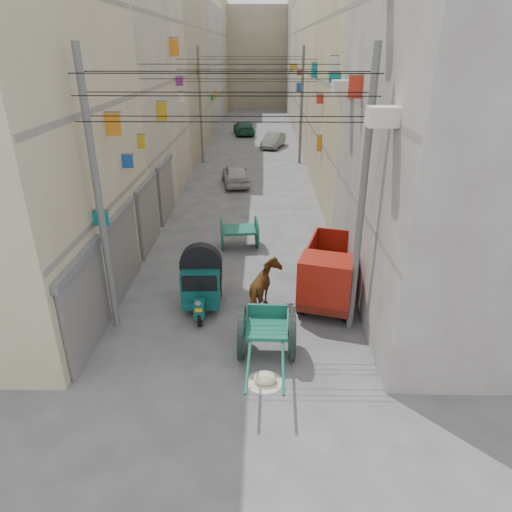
{
  "coord_description": "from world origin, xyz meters",
  "views": [
    {
      "loc": [
        0.91,
        -5.93,
        7.85
      ],
      "look_at": [
        0.71,
        6.5,
        2.16
      ],
      "focal_mm": 32.0,
      "sensor_mm": 36.0,
      "label": 1
    }
  ],
  "objects_px": {
    "feed_sack": "(265,378)",
    "tonga_cart": "(267,333)",
    "second_cart": "(239,231)",
    "horse": "(265,288)",
    "distant_car_green": "(244,128)",
    "mini_truck": "(329,278)",
    "auto_rickshaw": "(202,279)",
    "distant_car_grey": "(273,140)",
    "distant_car_white": "(236,174)"
  },
  "relations": [
    {
      "from": "auto_rickshaw",
      "to": "horse",
      "type": "xyz_separation_m",
      "value": [
        2.06,
        -0.22,
        -0.21
      ]
    },
    {
      "from": "feed_sack",
      "to": "auto_rickshaw",
      "type": "bearing_deg",
      "value": 118.16
    },
    {
      "from": "auto_rickshaw",
      "to": "feed_sack",
      "type": "relative_size",
      "value": 4.13
    },
    {
      "from": "horse",
      "to": "distant_car_grey",
      "type": "distance_m",
      "value": 26.8
    },
    {
      "from": "horse",
      "to": "distant_car_grey",
      "type": "bearing_deg",
      "value": -79.79
    },
    {
      "from": "feed_sack",
      "to": "horse",
      "type": "xyz_separation_m",
      "value": [
        0.0,
        3.62,
        0.64
      ]
    },
    {
      "from": "second_cart",
      "to": "distant_car_green",
      "type": "xyz_separation_m",
      "value": [
        -0.96,
        28.21,
        -0.08
      ]
    },
    {
      "from": "horse",
      "to": "distant_car_white",
      "type": "height_order",
      "value": "horse"
    },
    {
      "from": "second_cart",
      "to": "distant_car_white",
      "type": "bearing_deg",
      "value": 86.84
    },
    {
      "from": "auto_rickshaw",
      "to": "horse",
      "type": "distance_m",
      "value": 2.08
    },
    {
      "from": "tonga_cart",
      "to": "mini_truck",
      "type": "bearing_deg",
      "value": 55.73
    },
    {
      "from": "feed_sack",
      "to": "distant_car_grey",
      "type": "relative_size",
      "value": 0.16
    },
    {
      "from": "second_cart",
      "to": "distant_car_green",
      "type": "relative_size",
      "value": 0.38
    },
    {
      "from": "horse",
      "to": "distant_car_green",
      "type": "distance_m",
      "value": 33.39
    },
    {
      "from": "feed_sack",
      "to": "distant_car_green",
      "type": "bearing_deg",
      "value": 93.14
    },
    {
      "from": "horse",
      "to": "tonga_cart",
      "type": "bearing_deg",
      "value": 103.02
    },
    {
      "from": "feed_sack",
      "to": "mini_truck",
      "type": "bearing_deg",
      "value": 62.01
    },
    {
      "from": "distant_car_green",
      "to": "tonga_cart",
      "type": "bearing_deg",
      "value": 85.34
    },
    {
      "from": "distant_car_grey",
      "to": "distant_car_white",
      "type": "bearing_deg",
      "value": -85.65
    },
    {
      "from": "tonga_cart",
      "to": "feed_sack",
      "type": "height_order",
      "value": "tonga_cart"
    },
    {
      "from": "feed_sack",
      "to": "horse",
      "type": "bearing_deg",
      "value": 89.98
    },
    {
      "from": "auto_rickshaw",
      "to": "feed_sack",
      "type": "distance_m",
      "value": 4.44
    },
    {
      "from": "distant_car_green",
      "to": "feed_sack",
      "type": "bearing_deg",
      "value": 85.16
    },
    {
      "from": "mini_truck",
      "to": "feed_sack",
      "type": "xyz_separation_m",
      "value": [
        -2.1,
        -3.95,
        -0.85
      ]
    },
    {
      "from": "mini_truck",
      "to": "second_cart",
      "type": "relative_size",
      "value": 2.33
    },
    {
      "from": "auto_rickshaw",
      "to": "second_cart",
      "type": "relative_size",
      "value": 1.4
    },
    {
      "from": "tonga_cart",
      "to": "horse",
      "type": "distance_m",
      "value": 2.51
    },
    {
      "from": "second_cart",
      "to": "distant_car_green",
      "type": "distance_m",
      "value": 28.23
    },
    {
      "from": "mini_truck",
      "to": "distant_car_grey",
      "type": "distance_m",
      "value": 26.5
    },
    {
      "from": "auto_rickshaw",
      "to": "distant_car_grey",
      "type": "bearing_deg",
      "value": 81.51
    },
    {
      "from": "mini_truck",
      "to": "distant_car_grey",
      "type": "bearing_deg",
      "value": 108.59
    },
    {
      "from": "feed_sack",
      "to": "distant_car_green",
      "type": "relative_size",
      "value": 0.13
    },
    {
      "from": "mini_truck",
      "to": "distant_car_green",
      "type": "relative_size",
      "value": 0.89
    },
    {
      "from": "auto_rickshaw",
      "to": "distant_car_grey",
      "type": "distance_m",
      "value": 26.72
    },
    {
      "from": "feed_sack",
      "to": "second_cart",
      "type": "bearing_deg",
      "value": 97.01
    },
    {
      "from": "second_cart",
      "to": "distant_car_green",
      "type": "height_order",
      "value": "second_cart"
    },
    {
      "from": "tonga_cart",
      "to": "distant_car_green",
      "type": "xyz_separation_m",
      "value": [
        -2.08,
        35.84,
        -0.12
      ]
    },
    {
      "from": "second_cart",
      "to": "feed_sack",
      "type": "relative_size",
      "value": 2.94
    },
    {
      "from": "distant_car_green",
      "to": "mini_truck",
      "type": "bearing_deg",
      "value": 89.14
    },
    {
      "from": "tonga_cart",
      "to": "mini_truck",
      "type": "height_order",
      "value": "mini_truck"
    },
    {
      "from": "tonga_cart",
      "to": "mini_truck",
      "type": "xyz_separation_m",
      "value": [
        2.05,
        2.84,
        0.23
      ]
    },
    {
      "from": "mini_truck",
      "to": "feed_sack",
      "type": "height_order",
      "value": "mini_truck"
    },
    {
      "from": "feed_sack",
      "to": "tonga_cart",
      "type": "bearing_deg",
      "value": 87.34
    },
    {
      "from": "second_cart",
      "to": "horse",
      "type": "height_order",
      "value": "horse"
    },
    {
      "from": "second_cart",
      "to": "horse",
      "type": "xyz_separation_m",
      "value": [
        1.08,
        -5.12,
        0.05
      ]
    },
    {
      "from": "second_cart",
      "to": "feed_sack",
      "type": "height_order",
      "value": "second_cart"
    },
    {
      "from": "mini_truck",
      "to": "distant_car_green",
      "type": "distance_m",
      "value": 33.26
    },
    {
      "from": "tonga_cart",
      "to": "feed_sack",
      "type": "relative_size",
      "value": 5.65
    },
    {
      "from": "auto_rickshaw",
      "to": "mini_truck",
      "type": "height_order",
      "value": "mini_truck"
    },
    {
      "from": "distant_car_white",
      "to": "feed_sack",
      "type": "bearing_deg",
      "value": 86.67
    }
  ]
}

